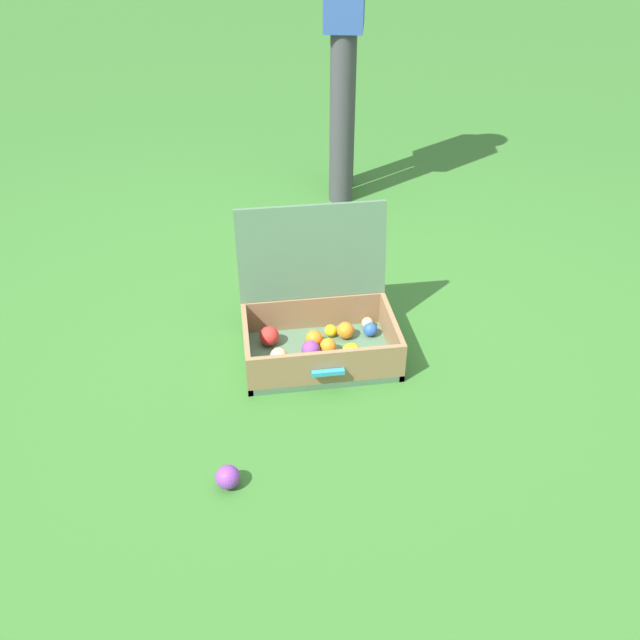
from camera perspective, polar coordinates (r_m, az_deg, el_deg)
ground_plane at (r=2.43m, az=0.51°, el=-2.58°), size 16.00×16.00×0.00m
open_suitcase at (r=2.36m, az=-0.20°, el=-0.46°), size 0.54×0.43×0.50m
stray_ball_on_grass at (r=1.95m, az=-7.92°, el=-13.23°), size 0.07×0.07×0.07m
bystander_person at (r=3.39m, az=2.15°, el=25.44°), size 0.25×0.35×1.61m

